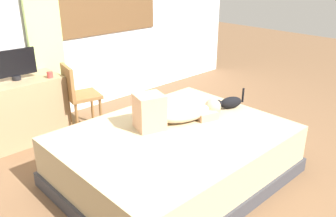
{
  "coord_description": "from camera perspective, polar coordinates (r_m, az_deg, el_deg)",
  "views": [
    {
      "loc": [
        -2.19,
        -2.04,
        1.98
      ],
      "look_at": [
        -0.0,
        0.29,
        0.65
      ],
      "focal_mm": 37.74,
      "sensor_mm": 36.0,
      "label": 1
    }
  ],
  "objects": [
    {
      "name": "curtain_left",
      "position": [
        4.73,
        -19.35,
        11.4
      ],
      "size": [
        0.44,
        0.06,
        2.33
      ],
      "primitive_type": "cube",
      "color": "#ADCC75",
      "rests_on": "ground"
    },
    {
      "name": "bed",
      "position": [
        3.44,
        1.08,
        -7.61
      ],
      "size": [
        2.13,
        1.65,
        0.5
      ],
      "color": "#38383D",
      "rests_on": "ground"
    },
    {
      "name": "ground_plane",
      "position": [
        3.59,
        3.22,
        -10.97
      ],
      "size": [
        16.0,
        16.0,
        0.0
      ],
      "primitive_type": "plane",
      "color": "brown"
    },
    {
      "name": "cup",
      "position": [
        4.32,
        -18.54,
        5.22
      ],
      "size": [
        0.07,
        0.07,
        0.08
      ],
      "primitive_type": "cylinder",
      "color": "#B23D38",
      "rests_on": "desk"
    },
    {
      "name": "back_wall_with_window",
      "position": [
        4.93,
        -16.96,
        15.56
      ],
      "size": [
        6.4,
        0.14,
        2.9
      ],
      "color": "silver",
      "rests_on": "ground"
    },
    {
      "name": "chair_by_desk",
      "position": [
        4.43,
        -14.44,
        2.44
      ],
      "size": [
        0.45,
        0.45,
        0.86
      ],
      "color": "brown",
      "rests_on": "ground"
    },
    {
      "name": "tv_monitor",
      "position": [
        4.33,
        -23.6,
        6.55
      ],
      "size": [
        0.48,
        0.1,
        0.35
      ],
      "color": "black",
      "rests_on": "desk"
    },
    {
      "name": "desk",
      "position": [
        4.51,
        -22.38,
        -0.15
      ],
      "size": [
        0.9,
        0.56,
        0.74
      ],
      "color": "#997A56",
      "rests_on": "ground"
    },
    {
      "name": "cat",
      "position": [
        3.88,
        9.88,
        0.95
      ],
      "size": [
        0.34,
        0.2,
        0.21
      ],
      "color": "black",
      "rests_on": "bed"
    },
    {
      "name": "person_lying",
      "position": [
        3.47,
        1.26,
        -0.54
      ],
      "size": [
        0.93,
        0.48,
        0.34
      ],
      "color": "#CCB299",
      "rests_on": "bed"
    }
  ]
}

